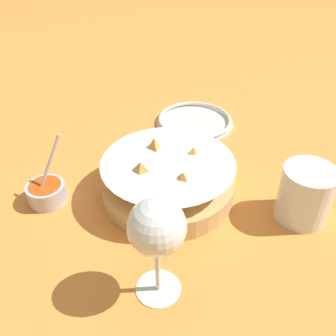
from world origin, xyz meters
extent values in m
plane|color=orange|center=(0.00, 0.00, 0.00)|extent=(4.00, 4.00, 0.00)
cylinder|color=tan|center=(0.01, -0.01, 0.02)|extent=(0.23, 0.23, 0.04)
cone|color=#EDE5C6|center=(0.01, -0.01, 0.04)|extent=(0.23, 0.23, 0.07)
cylinder|color=#3D842D|center=(0.01, -0.01, 0.02)|extent=(0.18, 0.18, 0.01)
pyramid|color=#CC8E42|center=(0.06, -0.01, 0.06)|extent=(0.06, 0.05, 0.06)
pyramid|color=#CC8E42|center=(0.02, 0.04, 0.06)|extent=(0.08, 0.09, 0.07)
pyramid|color=#CC8E42|center=(-0.04, 0.00, 0.06)|extent=(0.10, 0.09, 0.06)
pyramid|color=#CC8E42|center=(0.01, -0.06, 0.06)|extent=(0.06, 0.07, 0.06)
cylinder|color=#B7B7BC|center=(-0.17, 0.09, 0.02)|extent=(0.07, 0.07, 0.03)
cylinder|color=#CC4C14|center=(-0.17, 0.09, 0.02)|extent=(0.06, 0.06, 0.02)
cylinder|color=#B7B7BC|center=(-0.16, 0.09, 0.07)|extent=(0.06, 0.01, 0.11)
cylinder|color=silver|center=(-0.11, -0.17, 0.00)|extent=(0.06, 0.06, 0.00)
cylinder|color=silver|center=(-0.11, -0.17, 0.05)|extent=(0.01, 0.01, 0.09)
sphere|color=silver|center=(-0.11, -0.17, 0.12)|extent=(0.07, 0.07, 0.07)
sphere|color=#E5B77F|center=(-0.11, -0.17, 0.11)|extent=(0.05, 0.05, 0.05)
cylinder|color=silver|center=(0.17, -0.17, 0.05)|extent=(0.09, 0.09, 0.10)
cylinder|color=gold|center=(0.17, -0.17, 0.04)|extent=(0.07, 0.07, 0.07)
torus|color=silver|center=(0.22, -0.17, 0.05)|extent=(0.07, 0.01, 0.07)
cylinder|color=silver|center=(0.20, 0.17, 0.00)|extent=(0.18, 0.18, 0.01)
torus|color=silver|center=(0.20, 0.17, 0.01)|extent=(0.17, 0.17, 0.01)
camera|label=1|loc=(-0.27, -0.44, 0.45)|focal=40.00mm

